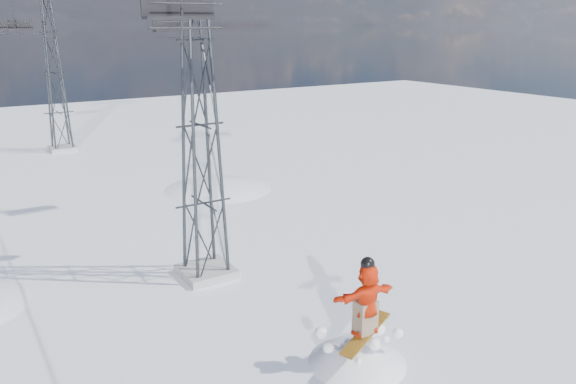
# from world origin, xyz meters

# --- Properties ---
(snow_terrain) EXTENTS (39.00, 37.00, 22.00)m
(snow_terrain) POSITION_xyz_m (-4.77, 21.24, -9.59)
(snow_terrain) COLOR white
(snow_terrain) RESTS_ON ground
(lift_tower_near) EXTENTS (5.20, 1.80, 11.43)m
(lift_tower_near) POSITION_xyz_m (0.80, 8.00, 5.47)
(lift_tower_near) COLOR #999999
(lift_tower_near) RESTS_ON ground
(lift_tower_far) EXTENTS (5.20, 1.80, 11.43)m
(lift_tower_far) POSITION_xyz_m (0.80, 33.00, 5.47)
(lift_tower_far) COLOR #999999
(lift_tower_far) RESTS_ON ground
(lift_chair_near) EXTENTS (1.81, 0.52, 2.24)m
(lift_chair_near) POSITION_xyz_m (-1.40, 3.70, 9.05)
(lift_chair_near) COLOR black
(lift_chair_near) RESTS_ON ground
(lift_chair_mid) EXTENTS (2.17, 0.62, 2.69)m
(lift_chair_mid) POSITION_xyz_m (3.00, 15.11, 8.69)
(lift_chair_mid) COLOR black
(lift_chair_mid) RESTS_ON ground
(lift_chair_far) EXTENTS (2.19, 0.63, 2.72)m
(lift_chair_far) POSITION_xyz_m (-1.40, 32.32, 8.67)
(lift_chair_far) COLOR black
(lift_chair_far) RESTS_ON ground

